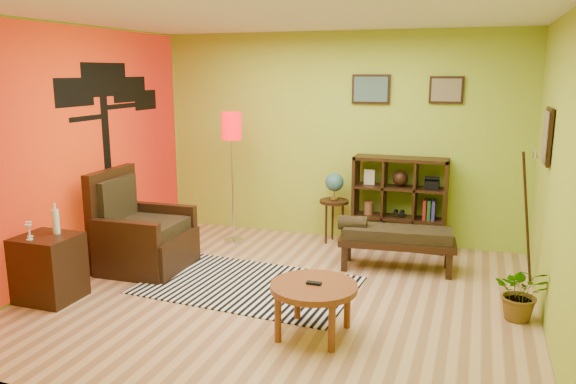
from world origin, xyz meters
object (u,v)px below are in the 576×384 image
(side_cabinet, at_px, (49,267))
(floor_lamp, at_px, (232,138))
(cube_shelf, at_px, (400,203))
(globe_table, at_px, (334,190))
(potted_plant, at_px, (521,298))
(coffee_table, at_px, (314,291))
(armchair, at_px, (140,238))
(bench, at_px, (394,237))

(side_cabinet, xyz_separation_m, floor_lamp, (0.95, 2.42, 1.08))
(cube_shelf, bearing_deg, side_cabinet, -137.18)
(floor_lamp, relative_size, cube_shelf, 1.46)
(side_cabinet, relative_size, globe_table, 1.03)
(floor_lamp, bearing_deg, potted_plant, -21.35)
(coffee_table, height_order, globe_table, globe_table)
(coffee_table, height_order, cube_shelf, cube_shelf)
(armchair, xyz_separation_m, potted_plant, (4.17, -0.10, -0.14))
(side_cabinet, bearing_deg, globe_table, 51.63)
(globe_table, bearing_deg, side_cabinet, -128.37)
(coffee_table, height_order, potted_plant, coffee_table)
(floor_lamp, distance_m, globe_table, 1.53)
(side_cabinet, distance_m, cube_shelf, 4.25)
(globe_table, bearing_deg, bench, -41.15)
(side_cabinet, bearing_deg, coffee_table, 2.35)
(coffee_table, bearing_deg, floor_lamp, 128.09)
(globe_table, height_order, cube_shelf, cube_shelf)
(side_cabinet, bearing_deg, floor_lamp, 68.66)
(bench, height_order, potted_plant, bench)
(coffee_table, bearing_deg, cube_shelf, 82.62)
(coffee_table, xyz_separation_m, bench, (0.41, 1.91, -0.01))
(coffee_table, bearing_deg, potted_plant, 27.74)
(armchair, xyz_separation_m, cube_shelf, (2.79, 1.75, 0.25))
(floor_lamp, relative_size, bench, 1.28)
(coffee_table, distance_m, bench, 1.95)
(floor_lamp, distance_m, bench, 2.48)
(globe_table, xyz_separation_m, cube_shelf, (0.87, 0.05, -0.12))
(coffee_table, xyz_separation_m, armchair, (-2.43, 1.02, -0.05))
(coffee_table, xyz_separation_m, side_cabinet, (-2.75, -0.11, -0.06))
(side_cabinet, bearing_deg, bench, 32.58)
(armchair, xyz_separation_m, bench, (2.84, 0.89, 0.04))
(coffee_table, distance_m, potted_plant, 1.98)
(armchair, height_order, potted_plant, armchair)
(floor_lamp, height_order, potted_plant, floor_lamp)
(globe_table, xyz_separation_m, potted_plant, (2.26, -1.80, -0.52))
(coffee_table, relative_size, armchair, 0.66)
(side_cabinet, xyz_separation_m, bench, (3.17, 2.02, 0.05))
(side_cabinet, height_order, bench, side_cabinet)
(coffee_table, relative_size, bench, 0.56)
(cube_shelf, xyz_separation_m, potted_plant, (1.39, -1.85, -0.39))
(armchair, relative_size, cube_shelf, 0.97)
(armchair, xyz_separation_m, floor_lamp, (0.62, 1.29, 1.07))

